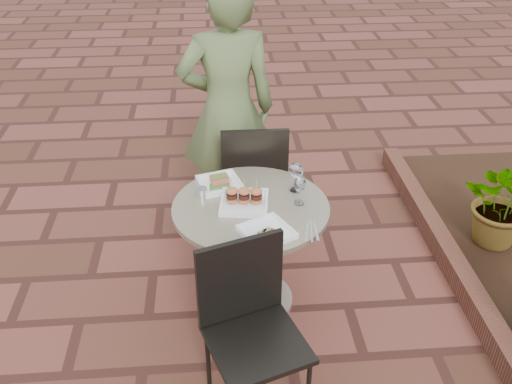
{
  "coord_description": "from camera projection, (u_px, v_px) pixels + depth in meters",
  "views": [
    {
      "loc": [
        0.04,
        -2.61,
        2.52
      ],
      "look_at": [
        0.26,
        0.09,
        0.82
      ],
      "focal_mm": 40.0,
      "sensor_mm": 36.0,
      "label": 1
    }
  ],
  "objects": [
    {
      "name": "wine_glass_mid",
      "position": [
        295.0,
        171.0,
        3.32
      ],
      "size": [
        0.08,
        0.08,
        0.18
      ],
      "color": "white",
      "rests_on": "cafe_table"
    },
    {
      "name": "plate_tuna",
      "position": [
        267.0,
        232.0,
        3.0
      ],
      "size": [
        0.33,
        0.33,
        0.03
      ],
      "rotation": [
        0.0,
        0.0,
        0.48
      ],
      "color": "white",
      "rests_on": "cafe_table"
    },
    {
      "name": "potted_plant_a",
      "position": [
        505.0,
        204.0,
        3.9
      ],
      "size": [
        0.73,
        0.69,
        0.64
      ],
      "primitive_type": "imported",
      "rotation": [
        0.0,
        0.0,
        -0.44
      ],
      "color": "#33662D",
      "rests_on": "mulch_bed"
    },
    {
      "name": "ground",
      "position": [
        216.0,
        313.0,
        3.54
      ],
      "size": [
        60.0,
        60.0,
        0.0
      ],
      "primitive_type": "plane",
      "color": "brown",
      "rests_on": "ground"
    },
    {
      "name": "diner",
      "position": [
        228.0,
        111.0,
        3.89
      ],
      "size": [
        0.71,
        0.51,
        1.84
      ],
      "primitive_type": "imported",
      "rotation": [
        0.0,
        0.0,
        3.24
      ],
      "color": "#576B3B",
      "rests_on": "ground"
    },
    {
      "name": "plate_salmon",
      "position": [
        220.0,
        183.0,
        3.42
      ],
      "size": [
        0.3,
        0.3,
        0.07
      ],
      "rotation": [
        0.0,
        0.0,
        0.28
      ],
      "color": "white",
      "rests_on": "cafe_table"
    },
    {
      "name": "cafe_table",
      "position": [
        251.0,
        240.0,
        3.37
      ],
      "size": [
        0.9,
        0.9,
        0.73
      ],
      "color": "gray",
      "rests_on": "ground"
    },
    {
      "name": "chair_far",
      "position": [
        254.0,
        174.0,
        3.91
      ],
      "size": [
        0.44,
        0.44,
        0.93
      ],
      "rotation": [
        0.0,
        0.0,
        3.14
      ],
      "color": "black",
      "rests_on": "ground"
    },
    {
      "name": "chair_near",
      "position": [
        249.0,
        316.0,
        2.75
      ],
      "size": [
        0.56,
        0.56,
        0.93
      ],
      "rotation": [
        0.0,
        0.0,
        0.33
      ],
      "color": "black",
      "rests_on": "ground"
    },
    {
      "name": "plate_sliders",
      "position": [
        244.0,
        199.0,
        3.23
      ],
      "size": [
        0.3,
        0.3,
        0.17
      ],
      "rotation": [
        0.0,
        0.0,
        -0.12
      ],
      "color": "white",
      "rests_on": "cafe_table"
    },
    {
      "name": "planter_curb",
      "position": [
        451.0,
        260.0,
        3.86
      ],
      "size": [
        0.12,
        3.0,
        0.15
      ],
      "primitive_type": "cube",
      "color": "brown",
      "rests_on": "ground"
    },
    {
      "name": "wine_glass_far",
      "position": [
        297.0,
        172.0,
        3.31
      ],
      "size": [
        0.08,
        0.08,
        0.18
      ],
      "color": "white",
      "rests_on": "cafe_table"
    },
    {
      "name": "steel_ramekin",
      "position": [
        201.0,
        192.0,
        3.32
      ],
      "size": [
        0.07,
        0.07,
        0.05
      ],
      "primitive_type": "cylinder",
      "rotation": [
        0.0,
        0.0,
        0.09
      ],
      "color": "silver",
      "rests_on": "cafe_table"
    },
    {
      "name": "cutlery_set",
      "position": [
        311.0,
        232.0,
        3.03
      ],
      "size": [
        0.11,
        0.2,
        0.0
      ],
      "primitive_type": null,
      "rotation": [
        0.0,
        0.0,
        -0.1
      ],
      "color": "silver",
      "rests_on": "cafe_table"
    },
    {
      "name": "wine_glass_right",
      "position": [
        300.0,
        185.0,
        3.2
      ],
      "size": [
        0.07,
        0.07,
        0.17
      ],
      "color": "white",
      "rests_on": "cafe_table"
    }
  ]
}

